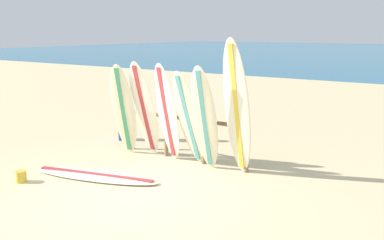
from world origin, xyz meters
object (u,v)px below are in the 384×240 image
(surfboard_rack, at_px, (184,130))
(surfboard_lying_on_sand, at_px, (95,175))
(surfboard_leaning_center, at_px, (189,119))
(surfboard_leaning_far_left, at_px, (124,110))
(surfboard_leaning_left, at_px, (145,109))
(surfboard_leaning_right, at_px, (237,109))
(beachgoer_standing, at_px, (120,104))
(sand_bucket, at_px, (21,176))
(surfboard_leaning_center_right, at_px, (205,120))
(surfboard_leaning_center_left, at_px, (167,113))

(surfboard_rack, xyz_separation_m, surfboard_lying_on_sand, (-0.84, -1.78, -0.63))
(surfboard_leaning_center, bearing_deg, surfboard_leaning_far_left, -175.07)
(surfboard_rack, xyz_separation_m, surfboard_leaning_left, (-0.85, -0.27, 0.39))
(surfboard_rack, bearing_deg, surfboard_leaning_center, -44.37)
(surfboard_rack, relative_size, surfboard_leaning_left, 1.42)
(surfboard_leaning_center, relative_size, surfboard_leaning_right, 0.76)
(beachgoer_standing, xyz_separation_m, sand_bucket, (0.43, -3.14, -0.82))
(surfboard_rack, distance_m, surfboard_leaning_center, 0.55)
(surfboard_rack, distance_m, surfboard_leaning_center_right, 0.97)
(surfboard_leaning_left, distance_m, surfboard_leaning_center, 1.16)
(surfboard_leaning_center_left, distance_m, surfboard_leaning_center, 0.56)
(beachgoer_standing, relative_size, sand_bucket, 8.08)
(surfboard_leaning_right, bearing_deg, surfboard_leaning_left, 178.97)
(surfboard_leaning_far_left, distance_m, surfboard_leaning_left, 0.47)
(surfboard_rack, height_order, surfboard_lying_on_sand, surfboard_rack)
(surfboard_leaning_right, bearing_deg, surfboard_leaning_center_right, -166.75)
(surfboard_rack, xyz_separation_m, surfboard_leaning_center_left, (-0.25, -0.27, 0.38))
(surfboard_leaning_far_left, relative_size, beachgoer_standing, 1.21)
(surfboard_leaning_left, relative_size, surfboard_leaning_right, 0.81)
(beachgoer_standing, bearing_deg, surfboard_leaning_left, -28.01)
(surfboard_leaning_left, relative_size, surfboard_leaning_center_left, 1.01)
(surfboard_leaning_left, bearing_deg, surfboard_rack, 17.38)
(surfboard_leaning_center_left, distance_m, surfboard_leaning_right, 1.63)
(surfboard_leaning_center, xyz_separation_m, surfboard_leaning_center_right, (0.45, -0.14, 0.06))
(surfboard_leaning_center_left, relative_size, surfboard_leaning_right, 0.80)
(surfboard_leaning_center, relative_size, surfboard_lying_on_sand, 0.75)
(surfboard_leaning_right, xyz_separation_m, surfboard_lying_on_sand, (-2.20, -1.48, -1.26))
(surfboard_leaning_center, xyz_separation_m, surfboard_lying_on_sand, (-1.15, -1.48, -0.95))
(beachgoer_standing, bearing_deg, surfboard_rack, -11.88)
(surfboard_leaning_center_right, bearing_deg, surfboard_leaning_left, 173.59)
(surfboard_leaning_left, xyz_separation_m, surfboard_lying_on_sand, (0.01, -1.52, -1.02))
(surfboard_leaning_center_right, bearing_deg, surfboard_lying_on_sand, -140.22)
(surfboard_leaning_right, bearing_deg, surfboard_rack, 167.37)
(surfboard_leaning_right, bearing_deg, sand_bucket, -143.25)
(surfboard_leaning_right, xyz_separation_m, beachgoer_standing, (-3.59, 0.77, -0.37))
(beachgoer_standing, bearing_deg, surfboard_leaning_far_left, -43.99)
(surfboard_leaning_left, distance_m, beachgoer_standing, 1.57)
(surfboard_leaning_center_left, height_order, sand_bucket, surfboard_leaning_center_left)
(surfboard_lying_on_sand, relative_size, beachgoer_standing, 1.57)
(surfboard_leaning_center, height_order, sand_bucket, surfboard_leaning_center)
(surfboard_lying_on_sand, bearing_deg, surfboard_leaning_center_left, 68.58)
(surfboard_rack, xyz_separation_m, beachgoer_standing, (-2.23, 0.47, 0.26))
(surfboard_lying_on_sand, bearing_deg, surfboard_leaning_right, 33.82)
(surfboard_rack, relative_size, surfboard_leaning_center_right, 1.42)
(surfboard_leaning_center_left, bearing_deg, surfboard_leaning_center, -3.57)
(sand_bucket, bearing_deg, surfboard_leaning_far_left, 76.89)
(surfboard_rack, xyz_separation_m, surfboard_leaning_right, (1.36, -0.31, 0.64))
(surfboard_leaning_center_left, distance_m, surfboard_lying_on_sand, 1.91)
(surfboard_leaning_far_left, bearing_deg, surfboard_lying_on_sand, -71.64)
(surfboard_leaning_right, distance_m, surfboard_lying_on_sand, 2.94)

